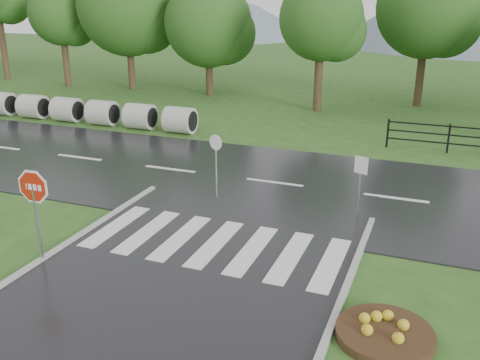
% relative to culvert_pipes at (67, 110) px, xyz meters
% --- Properties ---
extents(main_road, '(90.00, 8.00, 0.04)m').
position_rel_culvert_pipes_xyz_m(main_road, '(12.46, -5.00, -0.60)').
color(main_road, black).
rests_on(main_road, ground).
extents(crosswalk, '(6.50, 2.80, 0.02)m').
position_rel_culvert_pipes_xyz_m(crosswalk, '(12.46, -10.00, -0.54)').
color(crosswalk, silver).
rests_on(crosswalk, ground).
extents(hills, '(102.00, 48.00, 48.00)m').
position_rel_culvert_pipes_xyz_m(hills, '(15.95, 50.00, -16.14)').
color(hills, slate).
rests_on(hills, ground).
extents(treeline, '(83.20, 5.20, 10.00)m').
position_rel_culvert_pipes_xyz_m(treeline, '(13.46, 9.00, -0.60)').
color(treeline, '#224F18').
rests_on(treeline, ground).
extents(culvert_pipes, '(13.90, 1.20, 1.20)m').
position_rel_culvert_pipes_xyz_m(culvert_pipes, '(0.00, 0.00, 0.00)').
color(culvert_pipes, '#9E9B93').
rests_on(culvert_pipes, ground).
extents(stop_sign, '(1.11, 0.07, 2.49)m').
position_rel_culvert_pipes_xyz_m(stop_sign, '(8.92, -12.32, 1.15)').
color(stop_sign, '#939399').
rests_on(stop_sign, ground).
extents(flower_bed, '(1.85, 1.85, 0.37)m').
position_rel_culvert_pipes_xyz_m(flower_bed, '(17.01, -12.42, -0.46)').
color(flower_bed, '#332111').
rests_on(flower_bed, ground).
extents(reg_sign_small, '(0.39, 0.16, 1.83)m').
position_rel_culvert_pipes_xyz_m(reg_sign_small, '(15.55, -6.82, 0.72)').
color(reg_sign_small, '#939399').
rests_on(reg_sign_small, ground).
extents(reg_sign_round, '(0.46, 0.17, 2.07)m').
position_rel_culvert_pipes_xyz_m(reg_sign_round, '(11.16, -6.95, 0.73)').
color(reg_sign_round, '#939399').
rests_on(reg_sign_round, ground).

